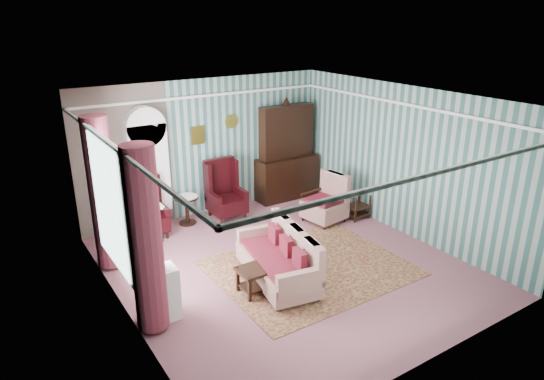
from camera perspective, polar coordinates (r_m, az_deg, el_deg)
floor at (r=8.56m, az=1.62°, el=-8.89°), size 6.00×6.00×0.00m
room_shell at (r=7.61m, az=-2.82°, el=3.72°), size 5.53×6.02×2.91m
bookcase at (r=9.92m, az=-14.24°, el=1.72°), size 0.80×0.28×2.24m
dresser_hutch at (r=11.20m, az=1.80°, el=4.77°), size 1.50×0.56×2.36m
wingback_left at (r=9.67m, az=-14.61°, el=-1.94°), size 0.76×0.80×1.25m
wingback_right at (r=10.29m, az=-5.41°, el=0.02°), size 0.76×0.80×1.25m
seated_woman at (r=9.68m, az=-14.59°, el=-2.13°), size 0.44×0.40×1.18m
round_side_table at (r=10.20m, az=-9.96°, el=-2.35°), size 0.50×0.50×0.60m
nest_table at (r=10.50m, az=9.99°, el=-1.87°), size 0.45×0.38×0.54m
plant_stand at (r=7.20m, az=-13.22°, el=-11.93°), size 0.55×0.35×0.80m
rug at (r=8.50m, az=4.47°, el=-9.12°), size 3.20×2.60×0.01m
sofa at (r=7.88m, az=0.61°, el=-7.34°), size 1.31×1.98×1.04m
floral_armchair at (r=10.13m, az=6.21°, el=-0.86°), size 0.98×0.95×1.08m
coffee_table at (r=7.82m, az=-0.70°, el=-10.17°), size 0.94×0.47×0.42m
potted_plant_a at (r=6.77m, az=-13.98°, el=-8.38°), size 0.40×0.36×0.38m
potted_plant_b at (r=6.95m, az=-13.57°, el=-6.98°), size 0.33×0.29×0.51m
potted_plant_c at (r=6.98m, az=-14.75°, el=-7.63°), size 0.24×0.24×0.36m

